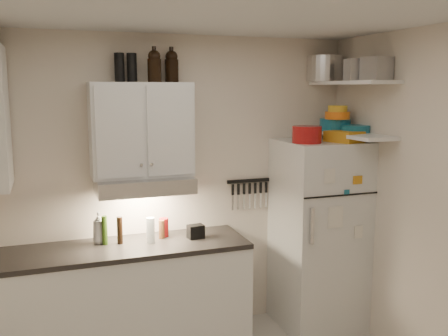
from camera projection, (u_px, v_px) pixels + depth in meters
name	position (u px, v px, depth m)	size (l,w,h in m)	color
ceiling	(236.00, 4.00, 2.73)	(3.20, 3.00, 0.02)	silver
back_wall	(173.00, 187.00, 4.34)	(3.20, 0.02, 2.60)	beige
base_cabinet	(118.00, 304.00, 4.00)	(2.10, 0.60, 0.88)	white
countertop	(116.00, 249.00, 3.93)	(2.10, 0.62, 0.04)	black
upper_cabinet	(141.00, 130.00, 3.99)	(0.80, 0.33, 0.75)	white
range_hood	(144.00, 184.00, 4.00)	(0.76, 0.46, 0.12)	silver
fridge	(318.00, 234.00, 4.50)	(0.70, 0.68, 1.70)	silver
shelf_hi	(352.00, 83.00, 4.23)	(0.30, 0.95, 0.03)	white
shelf_lo	(350.00, 134.00, 4.30)	(0.30, 0.95, 0.03)	white
knife_strip	(249.00, 181.00, 4.54)	(0.42, 0.02, 0.03)	black
dutch_oven	(307.00, 135.00, 4.17)	(0.25, 0.25, 0.14)	maroon
book_stack	(344.00, 137.00, 4.24)	(0.22, 0.28, 0.09)	orange
spice_jar	(334.00, 137.00, 4.25)	(0.05, 0.05, 0.09)	silver
stock_pot	(325.00, 69.00, 4.54)	(0.32, 0.32, 0.23)	silver
tin_a	(357.00, 70.00, 4.10)	(0.18, 0.16, 0.18)	#AAAAAD
tin_b	(377.00, 69.00, 3.96)	(0.19, 0.19, 0.19)	#AAAAAD
bowl_teal	(335.00, 125.00, 4.48)	(0.27, 0.27, 0.11)	#176782
bowl_orange	(337.00, 115.00, 4.40)	(0.22, 0.22, 0.07)	orange
bowl_yellow	(338.00, 109.00, 4.39)	(0.17, 0.17, 0.05)	gold
plates	(356.00, 129.00, 4.33)	(0.25, 0.25, 0.06)	#176782
growler_a	(154.00, 66.00, 3.94)	(0.11, 0.11, 0.26)	black
growler_b	(172.00, 66.00, 4.08)	(0.11, 0.11, 0.27)	black
thermos_a	(132.00, 68.00, 3.95)	(0.08, 0.08, 0.23)	black
thermos_b	(119.00, 68.00, 3.93)	(0.08, 0.08, 0.23)	black
soap_bottle	(99.00, 226.00, 3.99)	(0.11, 0.11, 0.29)	white
pepper_mill	(162.00, 229.00, 4.13)	(0.05, 0.05, 0.15)	brown
oil_bottle	(105.00, 230.00, 3.96)	(0.04, 0.04, 0.23)	#355A16
vinegar_bottle	(120.00, 230.00, 3.98)	(0.05, 0.05, 0.22)	black
clear_bottle	(151.00, 230.00, 4.02)	(0.07, 0.07, 0.21)	silver
red_jar	(164.00, 227.00, 4.18)	(0.08, 0.08, 0.16)	maroon
caddy	(196.00, 232.00, 4.14)	(0.13, 0.09, 0.11)	black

